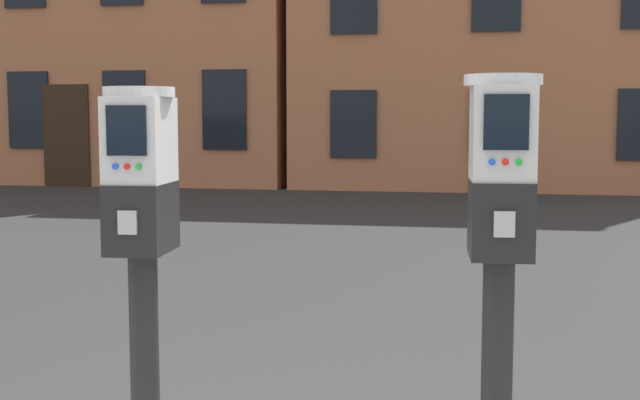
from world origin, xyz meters
name	(u,v)px	position (x,y,z in m)	size (l,w,h in m)	color
parking_meter_near_kerb	(142,232)	(-0.23, -0.19, 1.12)	(0.23, 0.26, 1.42)	black
parking_meter_twin_adjacent	(500,235)	(0.84, -0.19, 1.14)	(0.23, 0.26, 1.45)	black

